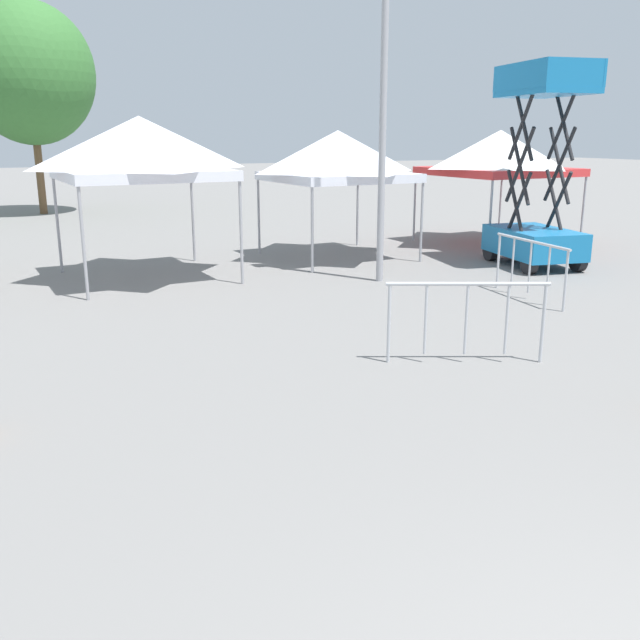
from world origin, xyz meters
name	(u,v)px	position (x,y,z in m)	size (l,w,h in m)	color
canopy_tent_far_right	(140,148)	(0.30, 13.26, 2.64)	(3.29, 3.29, 3.25)	#9E9EA3
canopy_tent_behind_right	(338,156)	(4.99, 13.79, 2.41)	(3.15, 3.15, 3.00)	#9E9EA3
canopy_tent_left_of_center	(500,153)	(9.84, 13.85, 2.43)	(3.41, 3.41, 3.02)	#9E9EA3
scissor_lift	(536,208)	(8.50, 10.87, 1.30)	(1.82, 2.53, 4.37)	black
light_pole_near_lift	(385,43)	(4.49, 10.90, 4.56)	(0.36, 0.36, 8.00)	#9E9EA3
tree_behind_tents_right	(30,74)	(-0.62, 27.30, 5.03)	(4.58, 4.58, 7.56)	brown
crowd_barrier_near_person	(467,306)	(2.82, 5.86, 0.75)	(1.91, 0.95, 1.08)	#B7BABF
crowd_barrier_by_lift	(531,258)	(6.11, 8.34, 0.75)	(0.28, 2.09, 1.08)	#B7BABF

